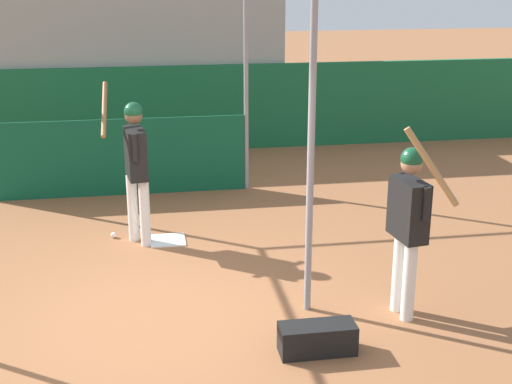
% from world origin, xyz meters
% --- Properties ---
extents(ground_plane, '(60.00, 60.00, 0.00)m').
position_xyz_m(ground_plane, '(0.00, 0.00, 0.00)').
color(ground_plane, '#935B38').
extents(outfield_wall, '(24.00, 0.12, 1.60)m').
position_xyz_m(outfield_wall, '(0.00, 6.63, 0.80)').
color(outfield_wall, '#196038').
rests_on(outfield_wall, ground).
extents(bleacher_section, '(5.40, 3.20, 3.28)m').
position_xyz_m(bleacher_section, '(-0.00, 8.29, 1.63)').
color(bleacher_section, '#9E9E99').
rests_on(bleacher_section, ground).
extents(batting_cage, '(3.89, 4.23, 3.17)m').
position_xyz_m(batting_cage, '(-0.34, 3.28, 1.35)').
color(batting_cage, gray).
rests_on(batting_cage, ground).
extents(home_plate, '(0.44, 0.44, 0.02)m').
position_xyz_m(home_plate, '(0.24, 2.06, 0.01)').
color(home_plate, white).
rests_on(home_plate, ground).
extents(player_batter, '(0.54, 0.93, 1.97)m').
position_xyz_m(player_batter, '(-0.12, 2.07, 1.11)').
color(player_batter, white).
rests_on(player_batter, ground).
extents(player_waiting, '(0.53, 0.76, 2.02)m').
position_xyz_m(player_waiting, '(2.49, -0.35, 1.06)').
color(player_waiting, white).
rests_on(player_waiting, ground).
extents(equipment_bag, '(0.70, 0.28, 0.28)m').
position_xyz_m(equipment_bag, '(1.46, -0.92, 0.14)').
color(equipment_bag, black).
rests_on(equipment_bag, ground).
extents(baseball, '(0.07, 0.07, 0.07)m').
position_xyz_m(baseball, '(-0.45, 2.28, 0.04)').
color(baseball, white).
rests_on(baseball, ground).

